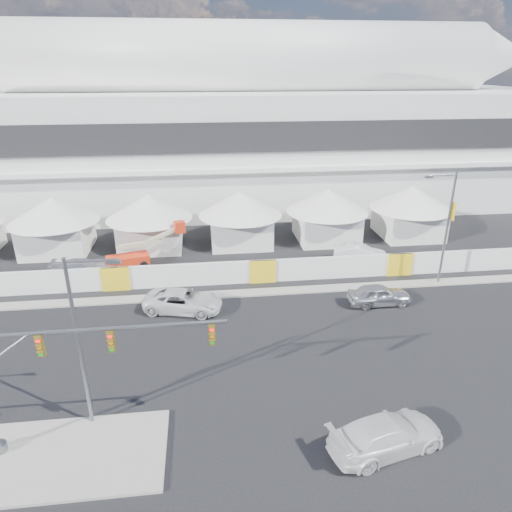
{
  "coord_description": "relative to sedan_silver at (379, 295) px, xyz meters",
  "views": [
    {
      "loc": [
        1.27,
        -19.96,
        16.94
      ],
      "look_at": [
        4.9,
        10.0,
        4.3
      ],
      "focal_mm": 32.0,
      "sensor_mm": 36.0,
      "label": 1
    }
  ],
  "objects": [
    {
      "name": "lot_car_a",
      "position": [
        1.29,
        8.12,
        -0.0
      ],
      "size": [
        3.06,
        5.15,
        1.6
      ],
      "primitive_type": "imported",
      "rotation": [
        0.0,
        0.0,
        1.27
      ],
      "color": "silver",
      "rests_on": "ground"
    },
    {
      "name": "traffic_mast",
      "position": [
        -20.66,
        -11.91,
        3.43
      ],
      "size": [
        11.24,
        0.7,
        7.17
      ],
      "color": "gray",
      "rests_on": "median_island"
    },
    {
      "name": "tent_row",
      "position": [
        -13.83,
        14.42,
        2.34
      ],
      "size": [
        53.4,
        8.4,
        5.4
      ],
      "color": "silver",
      "rests_on": "ground"
    },
    {
      "name": "boom_lift",
      "position": [
        -19.3,
        9.41,
        0.19
      ],
      "size": [
        7.51,
        2.63,
        3.7
      ],
      "rotation": [
        0.0,
        0.0,
        0.29
      ],
      "color": "red",
      "rests_on": "ground"
    },
    {
      "name": "ground",
      "position": [
        -14.33,
        -9.58,
        -0.8
      ],
      "size": [
        160.0,
        160.0,
        0.0
      ],
      "primitive_type": "plane",
      "color": "black",
      "rests_on": "ground"
    },
    {
      "name": "far_curb",
      "position": [
        5.67,
        2.92,
        -0.74
      ],
      "size": [
        80.0,
        1.2,
        0.12
      ],
      "primitive_type": "cube",
      "color": "gray",
      "rests_on": "ground"
    },
    {
      "name": "median_island",
      "position": [
        -20.33,
        -12.58,
        -0.73
      ],
      "size": [
        10.0,
        5.0,
        0.15
      ],
      "primitive_type": "cube",
      "color": "gray",
      "rests_on": "ground"
    },
    {
      "name": "streetlight_curb",
      "position": [
        6.12,
        2.92,
        4.66
      ],
      "size": [
        2.79,
        0.63,
        9.42
      ],
      "color": "gray",
      "rests_on": "ground"
    },
    {
      "name": "lot_car_c",
      "position": [
        -23.65,
        7.97,
        -0.06
      ],
      "size": [
        2.24,
        5.22,
        1.5
      ],
      "primitive_type": "imported",
      "rotation": [
        0.0,
        0.0,
        1.6
      ],
      "color": "silver",
      "rests_on": "ground"
    },
    {
      "name": "streetlight_median",
      "position": [
        -18.95,
        -10.38,
        4.54
      ],
      "size": [
        2.5,
        0.25,
        9.05
      ],
      "color": "gray",
      "rests_on": "median_island"
    },
    {
      "name": "pickup_curb",
      "position": [
        -14.82,
        0.77,
        -0.0
      ],
      "size": [
        3.96,
        6.23,
        1.6
      ],
      "primitive_type": "imported",
      "rotation": [
        0.0,
        0.0,
        1.33
      ],
      "color": "silver",
      "rests_on": "ground"
    },
    {
      "name": "sedan_silver",
      "position": [
        0.0,
        0.0,
        0.0
      ],
      "size": [
        1.91,
        4.72,
        1.61
      ],
      "primitive_type": "imported",
      "rotation": [
        0.0,
        0.0,
        1.57
      ],
      "color": "#B8B7BC",
      "rests_on": "ground"
    },
    {
      "name": "hoarding_fence",
      "position": [
        -8.33,
        4.92,
        0.2
      ],
      "size": [
        70.0,
        0.25,
        2.0
      ],
      "primitive_type": "cube",
      "color": "white",
      "rests_on": "ground"
    },
    {
      "name": "pickup_near",
      "position": [
        -4.93,
        -13.82,
        0.03
      ],
      "size": [
        3.65,
        6.14,
        1.67
      ],
      "primitive_type": "imported",
      "rotation": [
        0.0,
        0.0,
        1.81
      ],
      "color": "silver",
      "rests_on": "ground"
    },
    {
      "name": "stadium",
      "position": [
        -5.62,
        31.92,
        8.65
      ],
      "size": [
        80.0,
        24.8,
        21.98
      ],
      "color": "silver",
      "rests_on": "ground"
    }
  ]
}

